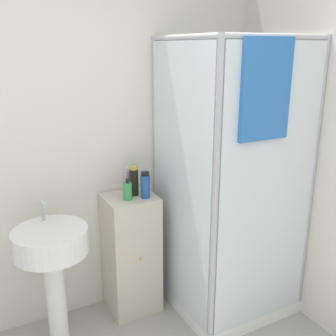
{
  "coord_description": "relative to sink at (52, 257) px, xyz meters",
  "views": [
    {
      "loc": [
        -0.36,
        -0.86,
        1.88
      ],
      "look_at": [
        0.73,
        1.18,
        1.16
      ],
      "focal_mm": 42.0,
      "sensor_mm": 36.0,
      "label": 1
    }
  ],
  "objects": [
    {
      "name": "shampoo_bottle_blue",
      "position": [
        0.67,
        0.1,
        0.32
      ],
      "size": [
        0.07,
        0.07,
        0.18
      ],
      "color": "#1E4C93",
      "rests_on": "vanity_cabinet"
    },
    {
      "name": "soap_dispenser",
      "position": [
        0.55,
        0.12,
        0.29
      ],
      "size": [
        0.06,
        0.06,
        0.15
      ],
      "color": "green",
      "rests_on": "vanity_cabinet"
    },
    {
      "name": "shampoo_bottle_tall_black",
      "position": [
        0.63,
        0.19,
        0.33
      ],
      "size": [
        0.06,
        0.06,
        0.21
      ],
      "color": "black",
      "rests_on": "vanity_cabinet"
    },
    {
      "name": "sink",
      "position": [
        0.0,
        0.0,
        0.0
      ],
      "size": [
        0.45,
        0.45,
        0.98
      ],
      "color": "white",
      "rests_on": "ground_plane"
    },
    {
      "name": "wall_back",
      "position": [
        -0.01,
        0.37,
        0.59
      ],
      "size": [
        6.4,
        0.06,
        2.5
      ],
      "primitive_type": "cube",
      "color": "silver",
      "rests_on": "ground_plane"
    },
    {
      "name": "shower_enclosure",
      "position": [
        1.19,
        -0.14,
        -0.1
      ],
      "size": [
        0.81,
        0.84,
        1.95
      ],
      "color": "white",
      "rests_on": "ground_plane"
    },
    {
      "name": "lotion_bottle_white",
      "position": [
        0.61,
        0.26,
        0.31
      ],
      "size": [
        0.05,
        0.05,
        0.19
      ],
      "color": "#B299C6",
      "rests_on": "vanity_cabinet"
    },
    {
      "name": "vanity_cabinet",
      "position": [
        0.59,
        0.17,
        -0.22
      ],
      "size": [
        0.35,
        0.34,
        0.89
      ],
      "color": "beige",
      "rests_on": "ground_plane"
    }
  ]
}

